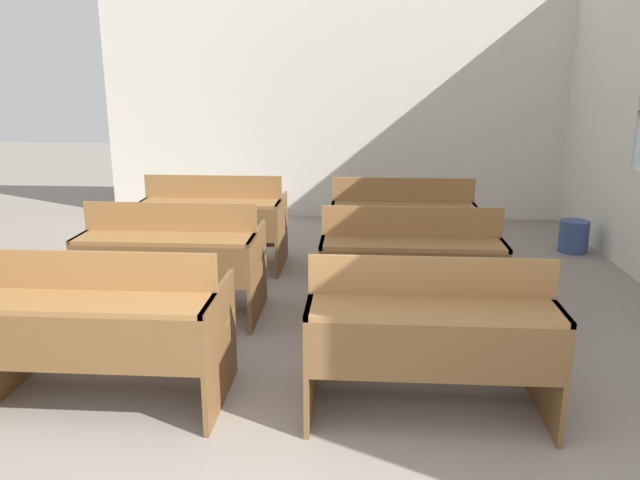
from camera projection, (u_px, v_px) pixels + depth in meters
name	position (u px, v px, depth m)	size (l,w,h in m)	color
wall_back	(334.00, 101.00, 7.84)	(5.87, 0.06, 2.96)	beige
bench_front_left	(104.00, 325.00, 3.46)	(1.31, 0.75, 0.90)	brown
bench_front_right	(429.00, 333.00, 3.36)	(1.31, 0.75, 0.90)	brown
bench_second_left	(172.00, 258.00, 4.72)	(1.31, 0.75, 0.90)	brown
bench_second_right	(410.00, 264.00, 4.58)	(1.31, 0.75, 0.90)	brown
bench_third_left	(214.00, 220.00, 5.95)	(1.31, 0.75, 0.90)	brown
bench_third_right	(402.00, 223.00, 5.81)	(1.31, 0.75, 0.90)	brown
wastepaper_bin	(574.00, 236.00, 6.54)	(0.30, 0.30, 0.33)	#33477A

